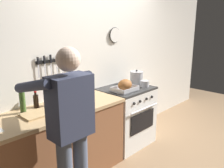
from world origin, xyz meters
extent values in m
cube|color=white|center=(0.00, 1.35, 1.30)|extent=(6.00, 0.10, 2.60)
cube|color=black|center=(-0.82, 1.29, 1.40)|extent=(0.46, 0.02, 0.04)
cube|color=silver|center=(-1.03, 1.28, 1.30)|extent=(0.02, 0.00, 0.16)
cube|color=black|center=(-1.03, 1.28, 1.42)|extent=(0.02, 0.02, 0.09)
cube|color=silver|center=(-0.95, 1.28, 1.29)|extent=(0.02, 0.00, 0.17)
cube|color=black|center=(-0.95, 1.28, 1.42)|extent=(0.02, 0.02, 0.10)
cube|color=silver|center=(-0.86, 1.28, 1.30)|extent=(0.01, 0.00, 0.15)
cube|color=black|center=(-0.86, 1.28, 1.43)|extent=(0.02, 0.02, 0.10)
cube|color=silver|center=(-0.78, 1.28, 1.29)|extent=(0.02, 0.00, 0.17)
cube|color=black|center=(-0.78, 1.28, 1.42)|extent=(0.02, 0.02, 0.08)
cube|color=silver|center=(-0.69, 1.28, 1.28)|extent=(0.02, 0.00, 0.18)
cube|color=black|center=(-0.69, 1.28, 1.42)|extent=(0.02, 0.02, 0.09)
cube|color=silver|center=(-0.61, 1.28, 1.29)|extent=(0.02, 0.00, 0.16)
cube|color=black|center=(-0.61, 1.28, 1.42)|extent=(0.02, 0.02, 0.08)
cylinder|color=white|center=(0.28, 1.28, 1.66)|extent=(0.22, 0.02, 0.22)
torus|color=black|center=(0.28, 1.28, 1.66)|extent=(0.23, 0.02, 0.23)
cube|color=brown|center=(-1.20, 0.99, 0.43)|extent=(2.00, 0.62, 0.86)
cube|color=tan|center=(-1.20, 0.99, 0.88)|extent=(2.03, 0.65, 0.04)
cube|color=white|center=(0.22, 0.99, 0.43)|extent=(0.76, 0.62, 0.87)
cube|color=black|center=(0.22, 0.67, 0.45)|extent=(0.53, 0.01, 0.28)
cube|color=#2D2D2D|center=(0.22, 0.99, 0.89)|extent=(0.76, 0.62, 0.03)
cylinder|color=black|center=(0.01, 0.67, 0.78)|extent=(0.04, 0.02, 0.04)
cylinder|color=black|center=(0.14, 0.67, 0.78)|extent=(0.04, 0.02, 0.04)
cylinder|color=black|center=(0.30, 0.67, 0.78)|extent=(0.04, 0.02, 0.04)
cylinder|color=black|center=(0.43, 0.67, 0.78)|extent=(0.04, 0.02, 0.04)
cylinder|color=silver|center=(0.22, 0.65, 0.66)|extent=(0.61, 0.02, 0.02)
cube|color=#2D3347|center=(-1.25, 0.39, 1.14)|extent=(0.38, 0.22, 0.56)
sphere|color=beige|center=(-1.25, 0.39, 1.55)|extent=(0.21, 0.21, 0.21)
cylinder|color=#2D3347|center=(-1.46, 0.63, 1.32)|extent=(0.09, 0.55, 0.22)
cylinder|color=#2D3347|center=(-1.04, 0.63, 1.32)|extent=(0.09, 0.55, 0.22)
cube|color=#B7B7BC|center=(0.08, 0.90, 0.91)|extent=(0.34, 0.25, 0.01)
cube|color=#B7B7BC|center=(0.08, 0.77, 0.94)|extent=(0.34, 0.01, 0.05)
cube|color=#B7B7BC|center=(0.08, 1.02, 0.94)|extent=(0.34, 0.01, 0.05)
cube|color=#B7B7BC|center=(-0.09, 0.90, 0.94)|extent=(0.01, 0.25, 0.05)
cube|color=#B7B7BC|center=(0.25, 0.90, 0.94)|extent=(0.01, 0.25, 0.05)
ellipsoid|color=#935628|center=(0.08, 0.90, 0.99)|extent=(0.23, 0.17, 0.16)
cylinder|color=#B7B7BC|center=(0.52, 1.03, 0.99)|extent=(0.20, 0.20, 0.19)
cylinder|color=#B2B2B7|center=(0.52, 1.03, 1.09)|extent=(0.21, 0.21, 0.01)
sphere|color=black|center=(0.52, 1.03, 1.11)|extent=(0.03, 0.03, 0.03)
cylinder|color=#B7B7BC|center=(0.46, 0.83, 0.95)|extent=(0.13, 0.13, 0.09)
cube|color=tan|center=(-1.23, 0.98, 0.91)|extent=(0.36, 0.24, 0.02)
cylinder|color=#385623|center=(-1.33, 1.14, 1.02)|extent=(0.06, 0.06, 0.24)
cylinder|color=#385623|center=(-1.33, 1.14, 1.16)|extent=(0.03, 0.03, 0.05)
cylinder|color=black|center=(-1.33, 1.14, 1.20)|extent=(0.03, 0.03, 0.01)
cylinder|color=#997F4C|center=(-0.63, 1.10, 0.99)|extent=(0.06, 0.06, 0.17)
cylinder|color=#997F4C|center=(-0.63, 1.10, 1.09)|extent=(0.03, 0.03, 0.04)
cylinder|color=black|center=(-0.63, 1.10, 1.12)|extent=(0.03, 0.03, 0.01)
cylinder|color=#338CCC|center=(-0.88, 1.02, 0.99)|extent=(0.07, 0.07, 0.17)
cylinder|color=#338CCC|center=(-0.88, 1.02, 1.09)|extent=(0.03, 0.03, 0.04)
cylinder|color=white|center=(-0.88, 1.02, 1.12)|extent=(0.03, 0.03, 0.01)
cylinder|color=#47141E|center=(-1.01, 1.14, 1.02)|extent=(0.08, 0.08, 0.24)
cylinder|color=#47141E|center=(-1.01, 1.14, 1.16)|extent=(0.04, 0.04, 0.05)
cylinder|color=maroon|center=(-1.01, 1.14, 1.19)|extent=(0.04, 0.04, 0.01)
cylinder|color=black|center=(-1.14, 1.19, 0.97)|extent=(0.06, 0.06, 0.15)
cylinder|color=black|center=(-1.14, 1.19, 1.07)|extent=(0.03, 0.03, 0.03)
cylinder|color=#B21919|center=(-1.14, 1.19, 1.09)|extent=(0.03, 0.03, 0.01)
camera|label=1|loc=(-2.45, -1.25, 1.86)|focal=38.80mm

